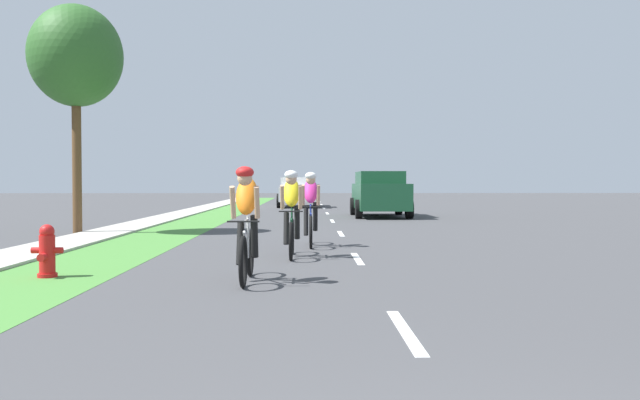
# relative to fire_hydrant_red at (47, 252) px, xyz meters

# --- Properties ---
(ground_plane) EXTENTS (120.00, 120.00, 0.00)m
(ground_plane) POSITION_rel_fire_hydrant_red_xyz_m (4.63, 12.16, -0.37)
(ground_plane) COLOR #424244
(grass_verge) EXTENTS (1.92, 70.00, 0.01)m
(grass_verge) POSITION_rel_fire_hydrant_red_xyz_m (0.00, 12.16, -0.37)
(grass_verge) COLOR #478438
(grass_verge) RESTS_ON ground_plane
(sidewalk_concrete) EXTENTS (1.30, 70.00, 0.10)m
(sidewalk_concrete) POSITION_rel_fire_hydrant_red_xyz_m (-1.61, 12.16, -0.37)
(sidewalk_concrete) COLOR #B2ADA3
(sidewalk_concrete) RESTS_ON ground_plane
(lane_markings_center) EXTENTS (0.12, 52.20, 0.01)m
(lane_markings_center) POSITION_rel_fire_hydrant_red_xyz_m (4.63, 16.16, -0.37)
(lane_markings_center) COLOR white
(lane_markings_center) RESTS_ON ground_plane
(fire_hydrant_red) EXTENTS (0.44, 0.38, 0.76)m
(fire_hydrant_red) POSITION_rel_fire_hydrant_red_xyz_m (0.00, 0.00, 0.00)
(fire_hydrant_red) COLOR red
(fire_hydrant_red) RESTS_ON ground_plane
(cyclist_lead) EXTENTS (0.42, 1.72, 1.58)m
(cyclist_lead) POSITION_rel_fire_hydrant_red_xyz_m (2.91, -0.50, 0.44)
(cyclist_lead) COLOR black
(cyclist_lead) RESTS_ON ground_plane
(cyclist_trailing) EXTENTS (0.42, 1.72, 1.58)m
(cyclist_trailing) POSITION_rel_fire_hydrant_red_xyz_m (3.45, 2.39, 0.44)
(cyclist_trailing) COLOR black
(cyclist_trailing) RESTS_ON ground_plane
(cyclist_distant) EXTENTS (0.42, 1.72, 1.58)m
(cyclist_distant) POSITION_rel_fire_hydrant_red_xyz_m (3.81, 4.40, 0.44)
(cyclist_distant) COLOR black
(cyclist_distant) RESTS_ON ground_plane
(suv_dark_green) EXTENTS (2.15, 4.70, 1.79)m
(suv_dark_green) POSITION_rel_fire_hydrant_red_xyz_m (6.63, 16.27, 0.58)
(suv_dark_green) COLOR #194C2D
(suv_dark_green) RESTS_ON ground_plane
(pickup_white) EXTENTS (2.22, 5.10, 1.64)m
(pickup_white) POSITION_rel_fire_hydrant_red_xyz_m (3.25, 26.44, 0.46)
(pickup_white) COLOR silver
(pickup_white) RESTS_ON ground_plane
(street_tree_near) EXTENTS (2.43, 2.43, 6.05)m
(street_tree_near) POSITION_rel_fire_hydrant_red_xyz_m (-2.37, 7.96, 4.30)
(street_tree_near) COLOR brown
(street_tree_near) RESTS_ON ground_plane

